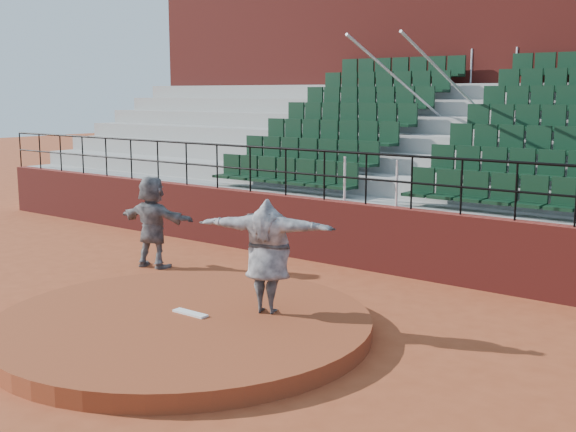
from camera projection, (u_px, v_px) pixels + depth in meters
name	position (u px, v px, depth m)	size (l,w,h in m)	color
ground	(183.00, 333.00, 10.54)	(90.00, 90.00, 0.00)	#9B4323
pitchers_mound	(183.00, 325.00, 10.52)	(5.50, 5.50, 0.25)	brown
pitching_rubber	(190.00, 313.00, 10.61)	(0.60, 0.15, 0.03)	white
boundary_wall	(365.00, 236.00, 14.32)	(24.00, 0.30, 1.30)	maroon
wall_railing	(366.00, 167.00, 14.09)	(24.04, 0.05, 1.03)	black
seating_deck	(447.00, 179.00, 17.03)	(24.00, 5.97, 4.63)	#979791
press_box_facade	(514.00, 90.00, 19.75)	(24.00, 3.00, 7.10)	maroon
pitcher	(268.00, 256.00, 10.59)	(2.09, 0.57, 1.70)	black
fielder	(152.00, 222.00, 14.39)	(1.72, 0.55, 1.85)	black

